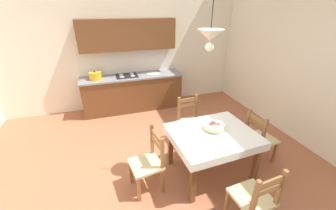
% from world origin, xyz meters
% --- Properties ---
extents(ground_plane, '(6.49, 6.01, 0.10)m').
position_xyz_m(ground_plane, '(0.00, 0.00, -0.05)').
color(ground_plane, '#A86042').
extents(wall_back, '(6.49, 0.12, 4.14)m').
position_xyz_m(wall_back, '(0.00, 2.77, 2.07)').
color(wall_back, silver).
rests_on(wall_back, ground_plane).
extents(wall_right, '(0.12, 6.01, 4.14)m').
position_xyz_m(wall_right, '(3.00, 0.00, 2.07)').
color(wall_right, silver).
rests_on(wall_right, ground_plane).
extents(kitchen_cabinetry, '(2.46, 0.63, 2.20)m').
position_xyz_m(kitchen_cabinetry, '(0.08, 2.43, 0.86)').
color(kitchen_cabinetry, brown).
rests_on(kitchen_cabinetry, ground_plane).
extents(dining_table, '(1.28, 1.07, 0.75)m').
position_xyz_m(dining_table, '(0.86, -0.30, 0.62)').
color(dining_table, brown).
rests_on(dining_table, ground_plane).
extents(dining_chair_kitchen_side, '(0.44, 0.44, 0.93)m').
position_xyz_m(dining_chair_kitchen_side, '(0.89, 0.58, 0.44)').
color(dining_chair_kitchen_side, '#D1BC89').
rests_on(dining_chair_kitchen_side, ground_plane).
extents(dining_chair_camera_side, '(0.45, 0.45, 0.93)m').
position_xyz_m(dining_chair_camera_side, '(0.89, -1.26, 0.44)').
color(dining_chair_camera_side, '#D1BC89').
rests_on(dining_chair_camera_side, ground_plane).
extents(dining_chair_tv_side, '(0.48, 0.48, 0.93)m').
position_xyz_m(dining_chair_tv_side, '(-0.14, -0.29, 0.44)').
color(dining_chair_tv_side, '#D1BC89').
rests_on(dining_chair_tv_side, ground_plane).
extents(dining_chair_window_side, '(0.44, 0.44, 0.93)m').
position_xyz_m(dining_chair_window_side, '(1.77, -0.28, 0.44)').
color(dining_chair_window_side, '#D1BC89').
rests_on(dining_chair_window_side, ground_plane).
extents(fruit_bowl, '(0.30, 0.30, 0.12)m').
position_xyz_m(fruit_bowl, '(0.91, -0.22, 0.81)').
color(fruit_bowl, beige).
rests_on(fruit_bowl, dining_table).
extents(pendant_lamp, '(0.32, 0.32, 0.80)m').
position_xyz_m(pendant_lamp, '(0.72, -0.21, 2.12)').
color(pendant_lamp, black).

